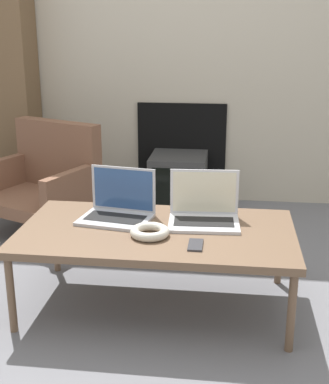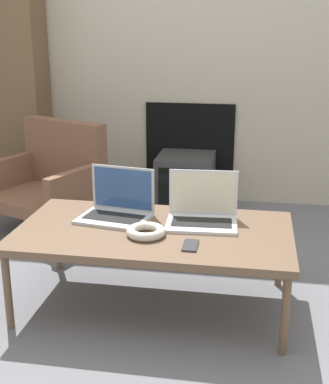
% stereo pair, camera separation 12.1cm
% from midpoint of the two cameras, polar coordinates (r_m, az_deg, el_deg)
% --- Properties ---
extents(ground_plane, '(14.00, 14.00, 0.00)m').
position_cam_midpoint_polar(ground_plane, '(2.56, -0.50, -13.93)').
color(ground_plane, slate).
extents(wall_back, '(7.00, 0.08, 2.60)m').
position_cam_midpoint_polar(wall_back, '(4.09, 4.45, 16.83)').
color(wall_back, '#B7AD99').
rests_on(wall_back, ground_plane).
extents(table, '(1.31, 0.71, 0.40)m').
position_cam_midpoint_polar(table, '(2.55, 0.22, -4.60)').
color(table, brown).
rests_on(table, ground_plane).
extents(laptop_left, '(0.38, 0.30, 0.25)m').
position_cam_midpoint_polar(laptop_left, '(2.68, -3.78, -1.64)').
color(laptop_left, '#B2B2B7').
rests_on(laptop_left, table).
extents(laptop_right, '(0.35, 0.27, 0.25)m').
position_cam_midpoint_polar(laptop_right, '(2.62, 5.37, -2.15)').
color(laptop_right, silver).
rests_on(laptop_right, table).
extents(headphones, '(0.18, 0.18, 0.04)m').
position_cam_midpoint_polar(headphones, '(2.46, -0.58, -4.25)').
color(headphones, beige).
rests_on(headphones, table).
extents(phone, '(0.06, 0.13, 0.01)m').
position_cam_midpoint_polar(phone, '(2.36, 4.26, -5.72)').
color(phone, '#333338').
rests_on(phone, table).
extents(tv, '(0.41, 0.43, 0.41)m').
position_cam_midpoint_polar(tv, '(4.00, 3.14, 1.08)').
color(tv, '#383838').
rests_on(tv, ground_plane).
extents(armchair, '(0.83, 0.78, 0.72)m').
position_cam_midpoint_polar(armchair, '(3.65, -10.98, 1.63)').
color(armchair, brown).
rests_on(armchair, ground_plane).
extents(bookshelf, '(0.70, 0.32, 1.68)m').
position_cam_midpoint_polar(bookshelf, '(4.33, -16.35, 10.28)').
color(bookshelf, brown).
rests_on(bookshelf, ground_plane).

